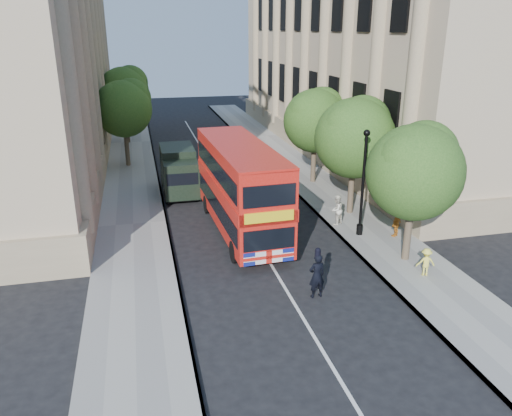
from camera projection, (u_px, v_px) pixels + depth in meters
ground at (300, 313)px, 17.85m from camera, size 120.00×120.00×0.00m
pavement_right at (341, 207)px, 28.23m from camera, size 3.50×80.00×0.12m
pavement_left at (133, 225)px, 25.71m from camera, size 3.50×80.00×0.12m
building_right at (374, 36)px, 39.74m from camera, size 12.00×38.00×18.00m
tree_right_near at (416, 167)px, 20.45m from camera, size 4.00×4.00×6.08m
tree_right_mid at (355, 134)px, 25.87m from camera, size 4.20×4.20×6.37m
tree_right_far at (316, 117)px, 31.40m from camera, size 4.00×4.00×6.15m
tree_left_far at (124, 106)px, 35.17m from camera, size 4.00×4.00×6.30m
tree_left_back at (124, 89)px, 42.39m from camera, size 4.20×4.20×6.65m
lamp_post at (363, 188)px, 23.57m from camera, size 0.32×0.32×5.16m
double_decker_bus at (240, 186)px, 24.21m from camera, size 2.90×9.50×4.34m
box_van at (179, 172)px, 30.30m from camera, size 2.01×4.87×2.78m
police_constable at (317, 276)px, 18.67m from camera, size 0.70×0.51×1.77m
woman_pedestrian at (337, 210)px, 25.39m from camera, size 0.95×0.91×1.55m
child_a at (396, 224)px, 23.94m from camera, size 0.78×0.65×1.25m
child_b at (426, 262)px, 20.17m from camera, size 0.83×0.58×1.18m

